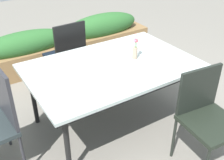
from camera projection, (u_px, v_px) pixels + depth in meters
name	position (u px, v px, depth m)	size (l,w,h in m)	color
ground_plane	(119.00, 119.00, 3.26)	(12.00, 12.00, 0.00)	gray
dining_table	(112.00, 69.00, 2.89)	(1.73, 1.14, 0.73)	silver
chair_far_side	(67.00, 53.00, 3.60)	(0.47, 0.47, 0.95)	black
chair_near_right	(206.00, 113.00, 2.46)	(0.51, 0.51, 0.94)	black
flower_vase	(135.00, 48.00, 2.92)	(0.06, 0.06, 0.28)	tan
planter_box	(68.00, 43.00, 4.39)	(2.90, 0.45, 0.68)	olive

